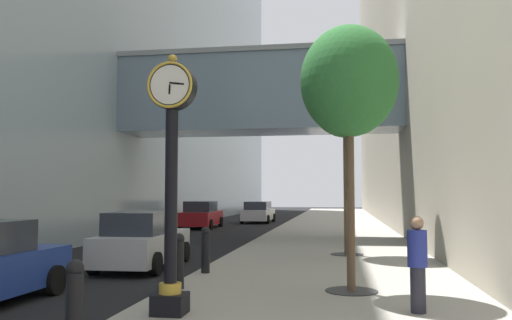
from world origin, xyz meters
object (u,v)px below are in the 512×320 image
(pedestrian_walking, at_px, (417,261))
(street_tree_near, at_px, (349,83))
(bollard_second, at_px, (74,303))
(bollard_fifth, at_px, (205,249))
(street_tree_mid_near, at_px, (345,96))
(car_silver_mid, at_px, (143,240))
(car_white_near, at_px, (258,212))
(street_clock, at_px, (171,170))
(bollard_fourth, at_px, (179,260))
(car_red_far, at_px, (201,215))

(pedestrian_walking, bearing_deg, street_tree_near, 121.02)
(bollard_second, relative_size, bollard_fifth, 1.00)
(bollard_fifth, distance_m, street_tree_mid_near, 7.66)
(car_silver_mid, bearing_deg, pedestrian_walking, -37.23)
(street_tree_near, distance_m, pedestrian_walking, 4.16)
(street_tree_near, bearing_deg, car_silver_mid, 149.27)
(street_tree_mid_near, height_order, car_white_near, street_tree_mid_near)
(street_clock, height_order, street_tree_near, street_tree_near)
(bollard_fifth, height_order, street_tree_mid_near, street_tree_mid_near)
(bollard_second, height_order, street_tree_mid_near, street_tree_mid_near)
(bollard_fifth, bearing_deg, street_tree_mid_near, 51.82)
(bollard_fourth, relative_size, car_red_far, 0.25)
(bollard_fifth, xyz_separation_m, car_red_far, (-5.21, 19.00, 0.06))
(car_silver_mid, bearing_deg, street_tree_near, -30.73)
(bollard_fourth, distance_m, street_tree_near, 5.32)
(bollard_second, relative_size, pedestrian_walking, 0.72)
(street_clock, bearing_deg, car_red_far, 103.75)
(bollard_fourth, bearing_deg, bollard_fifth, 90.00)
(bollard_second, bearing_deg, bollard_fourth, 90.00)
(street_clock, bearing_deg, car_white_near, 95.96)
(pedestrian_walking, distance_m, car_red_far, 24.94)
(street_tree_mid_near, xyz_separation_m, car_white_near, (-6.28, 20.95, -4.78))
(street_tree_mid_near, xyz_separation_m, pedestrian_walking, (1.10, -8.54, -4.54))
(street_tree_mid_near, height_order, car_red_far, street_tree_mid_near)
(bollard_fifth, relative_size, car_silver_mid, 0.27)
(street_clock, distance_m, car_white_near, 30.49)
(car_white_near, bearing_deg, pedestrian_walking, -75.95)
(bollard_second, height_order, car_silver_mid, car_silver_mid)
(street_clock, relative_size, bollard_second, 3.78)
(bollard_fourth, relative_size, street_tree_near, 0.21)
(car_red_far, bearing_deg, car_silver_mid, -80.62)
(street_tree_mid_near, height_order, pedestrian_walking, street_tree_mid_near)
(street_clock, bearing_deg, street_tree_mid_near, 71.54)
(bollard_fourth, relative_size, pedestrian_walking, 0.72)
(pedestrian_walking, bearing_deg, bollard_fifth, 141.26)
(street_clock, xyz_separation_m, bollard_fourth, (-0.58, 2.35, -1.86))
(car_red_far, bearing_deg, car_white_near, 68.46)
(street_clock, xyz_separation_m, car_red_far, (-5.78, 23.63, -1.79))
(street_tree_mid_near, distance_m, pedestrian_walking, 9.73)
(bollard_second, bearing_deg, street_tree_mid_near, 72.26)
(street_clock, distance_m, street_tree_near, 4.52)
(bollard_fifth, bearing_deg, street_clock, -82.88)
(bollard_second, distance_m, car_red_far, 26.36)
(bollard_second, height_order, bollard_fourth, same)
(bollard_second, distance_m, street_tree_near, 7.18)
(bollard_second, bearing_deg, car_white_near, 94.55)
(street_tree_near, height_order, car_silver_mid, street_tree_near)
(bollard_second, height_order, car_white_near, car_white_near)
(bollard_second, relative_size, street_tree_mid_near, 0.17)
(bollard_fifth, distance_m, car_red_far, 19.70)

